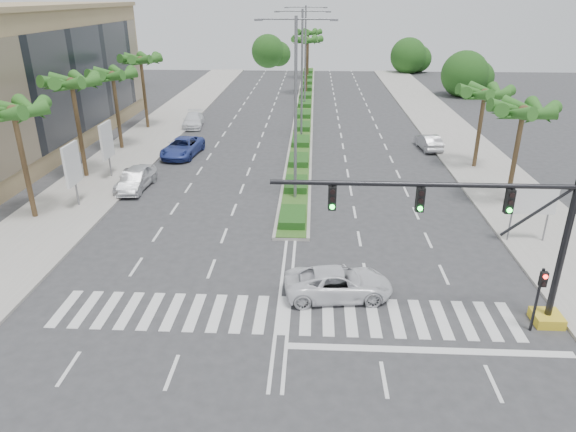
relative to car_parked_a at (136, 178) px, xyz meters
The scene contains 28 objects.
ground 19.71m from the car_parked_a, 53.19° to the right, with size 160.00×160.00×0.00m, color #333335.
footpath_right 27.34m from the car_parked_a, ahead, with size 6.00×120.00×0.15m, color gray.
footpath_left 5.48m from the car_parked_a, 128.79° to the left, with size 6.00×120.00×0.15m, color gray.
median 31.53m from the car_parked_a, 68.02° to the left, with size 2.20×75.00×0.20m, color gray.
median_grass 31.53m from the car_parked_a, 68.02° to the left, with size 1.80×75.00×0.04m, color #2C511B.
building 18.26m from the car_parked_a, 144.23° to the left, with size 12.00×36.00×12.00m, color tan.
signal_gantry 26.45m from the car_parked_a, 36.81° to the right, with size 12.60×1.20×7.20m.
pedestrian_signal 27.82m from the car_parked_a, 36.29° to the right, with size 0.28×0.36×3.00m.
direction_sign 26.52m from the car_parked_a, 17.09° to the right, with size 2.70×0.11×3.40m.
billboard_near 5.11m from the car_parked_a, 125.61° to the right, with size 0.18×2.10×4.35m.
billboard_far 4.11m from the car_parked_a, 140.44° to the left, with size 0.18×2.10×4.35m.
palm_left_near 9.49m from the car_parked_a, 129.17° to the right, with size 4.57×4.68×7.55m.
palm_left_mid 8.15m from the car_parked_a, 154.62° to the left, with size 4.57×4.68×7.95m.
palm_left_far 12.62m from the car_parked_a, 114.68° to the left, with size 4.57×4.68×7.35m.
palm_left_end 19.78m from the car_parked_a, 104.46° to the left, with size 4.57×4.68×7.75m.
palm_right_near 26.91m from the car_parked_a, ahead, with size 4.57×4.68×7.05m.
palm_right_far 27.51m from the car_parked_a, 13.33° to the left, with size 4.57×4.68×6.75m.
palm_median_a 41.46m from the car_parked_a, 73.26° to the left, with size 4.57×4.68×8.05m.
palm_median_b 55.86m from the car_parked_a, 77.72° to the left, with size 4.57×4.68×8.05m.
streetlight_near 13.36m from the car_parked_a, ahead, with size 5.10×0.25×12.00m.
streetlight_mid 19.44m from the car_parked_a, 50.33° to the left, with size 5.10×0.25×12.00m.
streetlight_far 33.00m from the car_parked_a, 68.68° to the left, with size 5.10×0.25×12.00m.
car_parked_a is the anchor object (origin of this frame).
car_parked_b 0.43m from the car_parked_a, 90.00° to the right, with size 1.51×4.34×1.43m, color #A6A7AB.
car_parked_c 8.51m from the car_parked_a, 80.16° to the left, with size 2.61×5.66×1.57m, color #304193.
car_parked_d 19.22m from the car_parked_a, 90.00° to the left, with size 2.02×4.98×1.44m, color white.
car_crossing 20.05m from the car_parked_a, 44.53° to the right, with size 2.34×5.07×1.41m, color white.
car_right 26.29m from the car_parked_a, 26.14° to the left, with size 1.49×4.27×1.41m, color #ACABB0.
Camera 1 is at (1.19, -19.25, 13.17)m, focal length 32.00 mm.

